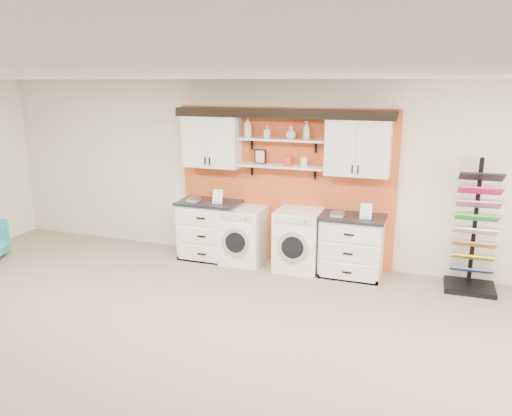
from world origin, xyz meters
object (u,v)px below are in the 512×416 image
at_px(sample_rack, 473,250).
at_px(dryer, 299,240).
at_px(washer, 243,235).
at_px(base_cabinet_left, 210,230).
at_px(base_cabinet_right, 352,246).

bearing_deg(sample_rack, dryer, -179.09).
height_order(washer, dryer, dryer).
bearing_deg(sample_rack, base_cabinet_left, -179.51).
xyz_separation_m(base_cabinet_right, sample_rack, (1.62, 0.04, 0.11)).
height_order(base_cabinet_right, sample_rack, sample_rack).
height_order(base_cabinet_right, washer, base_cabinet_right).
xyz_separation_m(base_cabinet_left, sample_rack, (3.88, 0.04, 0.09)).
xyz_separation_m(base_cabinet_left, base_cabinet_right, (2.26, 0.00, -0.02)).
xyz_separation_m(dryer, sample_rack, (2.42, 0.04, 0.10)).
height_order(base_cabinet_right, dryer, dryer).
height_order(base_cabinet_left, washer, base_cabinet_left).
bearing_deg(washer, base_cabinet_left, 179.67).
height_order(base_cabinet_left, dryer, base_cabinet_left).
relative_size(base_cabinet_right, washer, 1.06).
height_order(base_cabinet_left, sample_rack, sample_rack).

